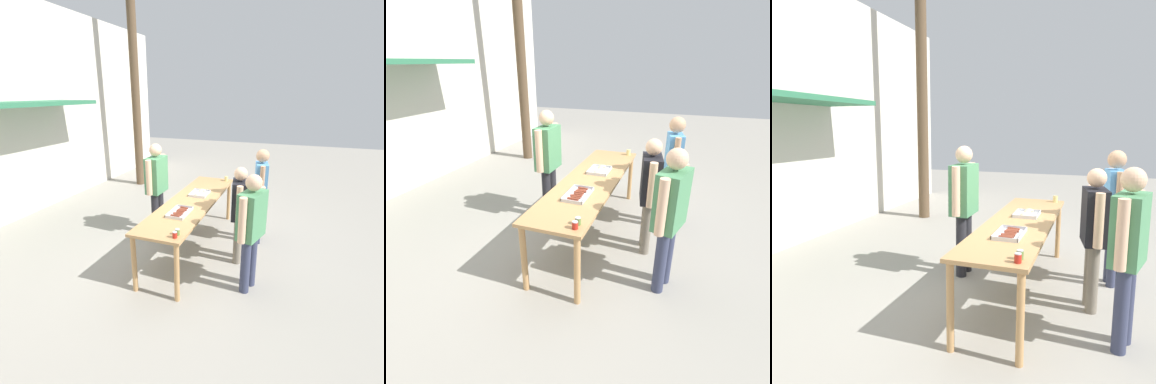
# 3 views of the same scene
# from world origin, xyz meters

# --- Properties ---
(ground_plane) EXTENTS (24.00, 24.00, 0.00)m
(ground_plane) POSITION_xyz_m (0.00, 0.00, 0.00)
(ground_plane) COLOR gray
(serving_table) EXTENTS (2.97, 0.75, 0.88)m
(serving_table) POSITION_xyz_m (0.00, 0.00, 0.79)
(serving_table) COLOR tan
(serving_table) RESTS_ON ground
(food_tray_sausages) EXTENTS (0.48, 0.28, 0.04)m
(food_tray_sausages) POSITION_xyz_m (-0.60, -0.02, 0.89)
(food_tray_sausages) COLOR silver
(food_tray_sausages) RESTS_ON serving_table
(food_tray_buns) EXTENTS (0.39, 0.30, 0.06)m
(food_tray_buns) POSITION_xyz_m (0.35, -0.02, 0.90)
(food_tray_buns) COLOR silver
(food_tray_buns) RESTS_ON serving_table
(condiment_jar_mustard) EXTENTS (0.06, 0.06, 0.08)m
(condiment_jar_mustard) POSITION_xyz_m (-1.36, -0.26, 0.92)
(condiment_jar_mustard) COLOR #B22319
(condiment_jar_mustard) RESTS_ON serving_table
(condiment_jar_ketchup) EXTENTS (0.06, 0.06, 0.08)m
(condiment_jar_ketchup) POSITION_xyz_m (-1.27, -0.26, 0.92)
(condiment_jar_ketchup) COLOR #567A38
(condiment_jar_ketchup) RESTS_ON serving_table
(beer_cup) EXTENTS (0.07, 0.07, 0.10)m
(beer_cup) POSITION_xyz_m (1.35, -0.26, 0.93)
(beer_cup) COLOR #DBC67A
(beer_cup) RESTS_ON serving_table
(person_server_behind_table) EXTENTS (0.68, 0.26, 1.74)m
(person_server_behind_table) POSITION_xyz_m (0.33, 0.82, 1.03)
(person_server_behind_table) COLOR #232328
(person_server_behind_table) RESTS_ON ground
(person_customer_holding_hotdog) EXTENTS (0.61, 0.35, 1.65)m
(person_customer_holding_hotdog) POSITION_xyz_m (-0.84, -1.13, 0.97)
(person_customer_holding_hotdog) COLOR #333851
(person_customer_holding_hotdog) RESTS_ON ground
(person_customer_with_cup) EXTENTS (0.52, 0.27, 1.71)m
(person_customer_with_cup) POSITION_xyz_m (0.62, -1.05, 1.04)
(person_customer_with_cup) COLOR #333851
(person_customer_with_cup) RESTS_ON ground
(person_customer_waiting_in_line) EXTENTS (0.60, 0.30, 1.56)m
(person_customer_waiting_in_line) POSITION_xyz_m (-0.15, -0.83, 0.92)
(person_customer_waiting_in_line) COLOR #756B5B
(person_customer_waiting_in_line) RESTS_ON ground
(utility_pole) EXTENTS (1.10, 0.23, 6.98)m
(utility_pole) POSITION_xyz_m (3.12, 2.78, 3.56)
(utility_pole) COLOR brown
(utility_pole) RESTS_ON ground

